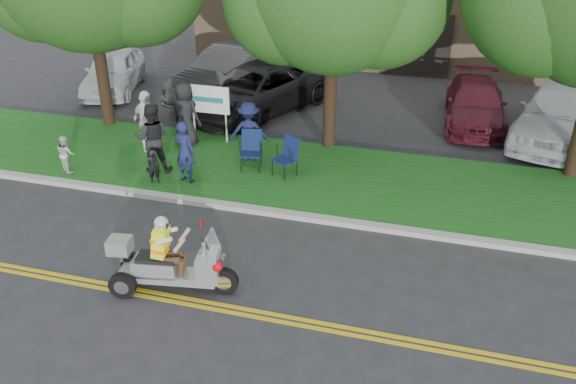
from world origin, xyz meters
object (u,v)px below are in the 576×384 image
(spectator_adult_left, at_px, (185,152))
(spectator_adult_right, at_px, (147,122))
(parked_car_left, at_px, (231,73))
(parked_car_mid, at_px, (254,90))
(lawn_chair_a, at_px, (288,154))
(parked_car_right, at_px, (475,104))
(parked_car_far_left, at_px, (113,71))
(trike_scooter, at_px, (168,265))
(parked_car_far_right, at_px, (561,112))
(spectator_adult_mid, at_px, (152,138))
(lawn_chair_b, at_px, (251,147))

(spectator_adult_left, relative_size, spectator_adult_right, 0.89)
(parked_car_left, height_order, parked_car_mid, parked_car_left)
(parked_car_mid, bearing_deg, lawn_chair_a, -36.74)
(spectator_adult_right, height_order, parked_car_right, spectator_adult_right)
(spectator_adult_right, height_order, parked_car_left, spectator_adult_right)
(parked_car_far_left, relative_size, parked_car_right, 0.96)
(lawn_chair_a, xyz_separation_m, parked_car_far_left, (-8.04, 5.21, 0.04))
(lawn_chair_a, height_order, parked_car_right, parked_car_right)
(trike_scooter, bearing_deg, parked_car_right, 53.68)
(spectator_adult_right, height_order, parked_car_mid, spectator_adult_right)
(lawn_chair_a, bearing_deg, spectator_adult_right, -152.64)
(parked_car_right, bearing_deg, spectator_adult_right, -152.01)
(trike_scooter, distance_m, parked_car_far_left, 12.69)
(spectator_adult_left, height_order, parked_car_right, spectator_adult_left)
(trike_scooter, relative_size, lawn_chair_a, 2.39)
(trike_scooter, height_order, parked_car_far_right, parked_car_far_right)
(trike_scooter, bearing_deg, spectator_adult_mid, 110.45)
(parked_car_right, bearing_deg, parked_car_far_right, -20.25)
(spectator_adult_right, bearing_deg, parked_car_left, -72.62)
(lawn_chair_b, relative_size, parked_car_mid, 0.19)
(spectator_adult_mid, distance_m, parked_car_left, 6.38)
(lawn_chair_a, xyz_separation_m, spectator_adult_left, (-2.38, -1.06, 0.23))
(lawn_chair_b, relative_size, spectator_adult_right, 0.57)
(lawn_chair_a, relative_size, parked_car_far_left, 0.24)
(lawn_chair_a, distance_m, lawn_chair_b, 1.05)
(trike_scooter, bearing_deg, parked_car_far_right, 42.39)
(lawn_chair_a, xyz_separation_m, spectator_adult_right, (-4.09, 0.27, 0.32))
(spectator_adult_left, height_order, parked_car_far_right, parked_car_far_right)
(lawn_chair_a, xyz_separation_m, parked_car_far_right, (6.98, 4.61, 0.21))
(spectator_adult_right, relative_size, parked_car_left, 0.34)
(lawn_chair_b, distance_m, spectator_adult_left, 1.82)
(parked_car_left, bearing_deg, lawn_chair_b, -48.38)
(spectator_adult_right, relative_size, parked_car_far_left, 0.42)
(parked_car_far_left, bearing_deg, lawn_chair_a, -49.28)
(parked_car_mid, xyz_separation_m, parked_car_far_right, (9.38, 0.18, 0.13))
(trike_scooter, distance_m, spectator_adult_left, 4.47)
(parked_car_far_right, bearing_deg, parked_car_mid, -162.90)
(parked_car_left, bearing_deg, spectator_adult_right, -78.56)
(spectator_adult_left, height_order, spectator_adult_right, spectator_adult_right)
(parked_car_left, xyz_separation_m, parked_car_mid, (1.26, -1.20, -0.11))
(spectator_adult_left, distance_m, parked_car_far_left, 8.45)
(lawn_chair_b, distance_m, parked_car_far_right, 9.18)
(parked_car_far_left, bearing_deg, lawn_chair_b, -52.23)
(lawn_chair_b, xyz_separation_m, parked_car_mid, (-1.36, 4.29, 0.08))
(parked_car_left, bearing_deg, parked_car_far_right, 10.64)
(spectator_adult_left, height_order, parked_car_left, parked_car_left)
(parked_car_far_right, bearing_deg, spectator_adult_right, -142.61)
(parked_car_far_left, xyz_separation_m, parked_car_far_right, (15.02, -0.59, 0.17))
(trike_scooter, bearing_deg, parked_car_far_left, 115.32)
(lawn_chair_b, height_order, spectator_adult_right, spectator_adult_right)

